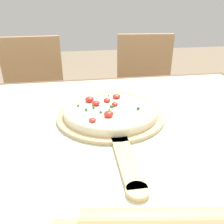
{
  "coord_description": "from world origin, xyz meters",
  "views": [
    {
      "loc": [
        -0.12,
        -0.64,
        1.11
      ],
      "look_at": [
        -0.01,
        0.04,
        0.78
      ],
      "focal_mm": 38.0,
      "sensor_mm": 36.0,
      "label": 1
    }
  ],
  "objects_px": {
    "chair_left": "(35,98)",
    "chair_right": "(145,92)",
    "pizza": "(110,109)",
    "pizza_peel": "(112,118)"
  },
  "relations": [
    {
      "from": "chair_left",
      "to": "chair_right",
      "type": "xyz_separation_m",
      "value": [
        0.74,
        -0.0,
        0.0
      ]
    },
    {
      "from": "pizza_peel",
      "to": "pizza",
      "type": "xyz_separation_m",
      "value": [
        -0.0,
        0.02,
        0.02
      ]
    },
    {
      "from": "chair_left",
      "to": "chair_right",
      "type": "height_order",
      "value": "same"
    },
    {
      "from": "pizza",
      "to": "chair_left",
      "type": "relative_size",
      "value": 0.35
    },
    {
      "from": "pizza",
      "to": "chair_right",
      "type": "bearing_deg",
      "value": 65.08
    },
    {
      "from": "pizza_peel",
      "to": "chair_left",
      "type": "distance_m",
      "value": 0.93
    },
    {
      "from": "chair_right",
      "to": "chair_left",
      "type": "bearing_deg",
      "value": -173.99
    },
    {
      "from": "pizza_peel",
      "to": "chair_right",
      "type": "distance_m",
      "value": 0.93
    },
    {
      "from": "chair_left",
      "to": "chair_right",
      "type": "distance_m",
      "value": 0.74
    },
    {
      "from": "pizza",
      "to": "chair_right",
      "type": "relative_size",
      "value": 0.35
    }
  ]
}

